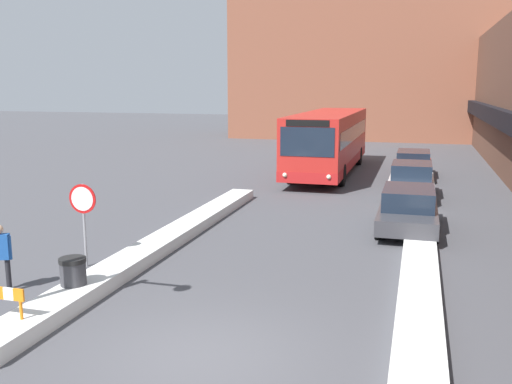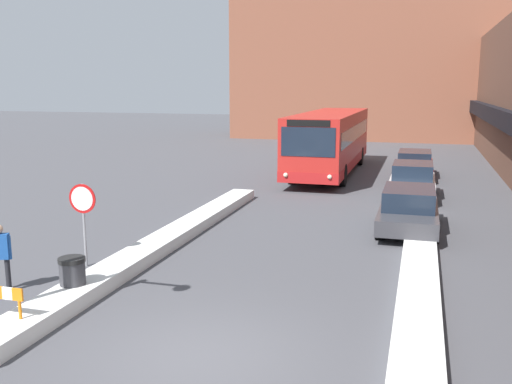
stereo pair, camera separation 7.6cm
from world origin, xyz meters
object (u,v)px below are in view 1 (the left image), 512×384
at_px(stop_sign, 83,207).
at_px(pedestrian, 0,252).
at_px(parked_car_back, 413,164).
at_px(parked_car_front, 408,209).
at_px(city_bus, 329,141).
at_px(parked_car_middle, 411,180).
at_px(trash_bin, 73,279).
at_px(construction_barricade, 0,300).

relative_size(stop_sign, pedestrian, 1.39).
bearing_deg(parked_car_back, parked_car_front, -90.00).
xyz_separation_m(city_bus, stop_sign, (-3.59, -17.72, -0.18)).
bearing_deg(parked_car_middle, pedestrian, -121.73).
distance_m(parked_car_back, stop_sign, 19.35).
xyz_separation_m(parked_car_middle, parked_car_back, (0.00, 5.58, -0.04)).
height_order(city_bus, parked_car_back, city_bus).
bearing_deg(pedestrian, parked_car_back, 45.11).
relative_size(parked_car_back, trash_bin, 4.91).
height_order(parked_car_middle, pedestrian, pedestrian).
bearing_deg(stop_sign, trash_bin, -63.78).
bearing_deg(trash_bin, pedestrian, -178.90).
xyz_separation_m(city_bus, parked_car_middle, (4.38, -5.69, -1.03)).
relative_size(parked_car_back, construction_barricade, 4.24).
bearing_deg(construction_barricade, stop_sign, 100.33).
relative_size(stop_sign, trash_bin, 2.30).
bearing_deg(parked_car_front, construction_barricade, -125.10).
height_order(parked_car_front, parked_car_back, parked_car_front).
bearing_deg(parked_car_back, trash_bin, -109.36).
bearing_deg(parked_car_middle, stop_sign, -123.52).
height_order(parked_car_front, construction_barricade, parked_car_front).
bearing_deg(city_bus, parked_car_front, -69.10).
height_order(city_bus, parked_car_front, city_bus).
bearing_deg(pedestrian, city_bus, 56.59).
bearing_deg(trash_bin, construction_barricade, -98.98).
bearing_deg(parked_car_front, parked_car_middle, 90.00).
xyz_separation_m(parked_car_middle, pedestrian, (-8.77, -14.19, 0.22)).
distance_m(city_bus, parked_car_front, 12.33).
bearing_deg(trash_bin, parked_car_front, 50.36).
distance_m(parked_car_front, pedestrian, 12.15).
bearing_deg(parked_car_back, pedestrian, -113.93).
bearing_deg(parked_car_front, city_bus, 110.90).
xyz_separation_m(parked_car_front, trash_bin, (-6.93, -8.37, -0.23)).
height_order(parked_car_front, pedestrian, pedestrian).
xyz_separation_m(parked_car_front, parked_car_back, (-0.00, 11.36, -0.02)).
relative_size(city_bus, trash_bin, 13.14).
bearing_deg(parked_car_middle, parked_car_front, -90.00).
xyz_separation_m(parked_car_back, pedestrian, (-8.77, -19.76, 0.25)).
bearing_deg(trash_bin, city_bus, 82.68).
height_order(city_bus, stop_sign, city_bus).
distance_m(stop_sign, trash_bin, 2.60).
relative_size(pedestrian, trash_bin, 1.66).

